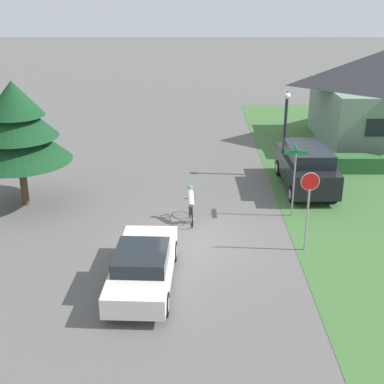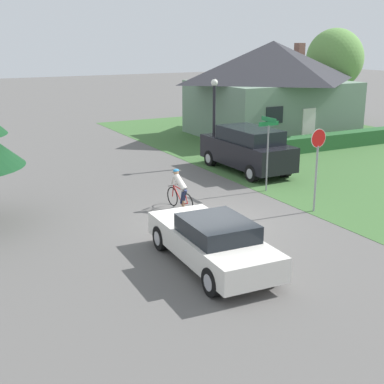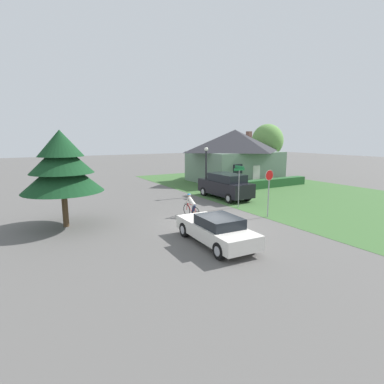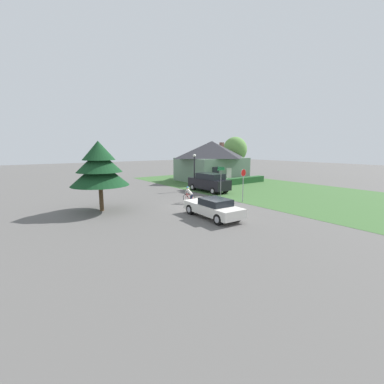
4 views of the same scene
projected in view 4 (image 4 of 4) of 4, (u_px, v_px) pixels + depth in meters
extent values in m
plane|color=#5B5956|center=(204.00, 206.00, 20.66)|extent=(140.00, 140.00, 0.00)
cube|color=#3D6633|center=(257.00, 187.00, 30.54)|extent=(16.00, 36.00, 0.01)
cube|color=slate|center=(212.00, 169.00, 37.06)|extent=(8.66, 7.08, 3.24)
pyramid|color=#2D2D33|center=(212.00, 149.00, 36.58)|extent=(9.35, 7.65, 2.36)
cube|color=silver|center=(229.00, 175.00, 34.38)|extent=(0.90, 0.07, 2.00)
cube|color=black|center=(216.00, 171.00, 32.82)|extent=(1.10, 0.07, 0.90)
cube|color=brown|center=(222.00, 145.00, 38.55)|extent=(0.50, 0.50, 0.80)
cube|color=#285B2D|center=(232.00, 182.00, 32.63)|extent=(11.51, 0.90, 0.81)
cube|color=silver|center=(213.00, 209.00, 17.26)|extent=(1.96, 4.66, 0.62)
cube|color=black|center=(216.00, 202.00, 16.92)|extent=(1.63, 1.98, 0.44)
cylinder|color=black|center=(190.00, 209.00, 18.16)|extent=(0.31, 0.71, 0.70)
cylinder|color=#ADADB2|center=(190.00, 209.00, 18.16)|extent=(0.31, 0.42, 0.40)
cylinder|color=black|center=(208.00, 207.00, 19.00)|extent=(0.31, 0.71, 0.70)
cylinder|color=#ADADB2|center=(208.00, 207.00, 19.00)|extent=(0.31, 0.42, 0.40)
cylinder|color=black|center=(219.00, 220.00, 15.60)|extent=(0.31, 0.71, 0.70)
cylinder|color=#ADADB2|center=(219.00, 220.00, 15.60)|extent=(0.31, 0.42, 0.40)
cylinder|color=black|center=(237.00, 216.00, 16.44)|extent=(0.31, 0.71, 0.70)
cylinder|color=#ADADB2|center=(237.00, 216.00, 16.44)|extent=(0.31, 0.42, 0.40)
torus|color=black|center=(193.00, 200.00, 21.49)|extent=(0.10, 0.70, 0.70)
torus|color=black|center=(186.00, 198.00, 22.23)|extent=(0.10, 0.70, 0.70)
cylinder|color=#B21E1E|center=(191.00, 198.00, 21.65)|extent=(0.05, 0.18, 0.51)
cylinder|color=#B21E1E|center=(188.00, 197.00, 21.92)|extent=(0.09, 0.62, 0.57)
cylinder|color=#B21E1E|center=(189.00, 194.00, 21.83)|extent=(0.10, 0.74, 0.08)
cylinder|color=#B21E1E|center=(192.00, 200.00, 21.62)|extent=(0.06, 0.33, 0.15)
cylinder|color=#B21E1E|center=(193.00, 198.00, 21.52)|extent=(0.05, 0.21, 0.40)
cylinder|color=#B21E1E|center=(186.00, 196.00, 22.16)|extent=(0.05, 0.12, 0.44)
cylinder|color=black|center=(186.00, 194.00, 22.10)|extent=(0.44, 0.06, 0.02)
ellipsoid|color=black|center=(192.00, 195.00, 21.55)|extent=(0.10, 0.21, 0.05)
cylinder|color=#262D4C|center=(192.00, 197.00, 21.57)|extent=(0.13, 0.25, 0.42)
cylinder|color=#262D4C|center=(191.00, 197.00, 21.71)|extent=(0.13, 0.25, 0.57)
cylinder|color=tan|center=(191.00, 201.00, 21.68)|extent=(0.08, 0.08, 0.30)
cylinder|color=tan|center=(191.00, 201.00, 21.85)|extent=(0.17, 0.08, 0.21)
cylinder|color=silver|center=(190.00, 192.00, 21.72)|extent=(0.28, 0.69, 0.55)
cylinder|color=silver|center=(188.00, 192.00, 21.89)|extent=(0.09, 0.25, 0.35)
cylinder|color=silver|center=(186.00, 191.00, 22.11)|extent=(0.09, 0.25, 0.35)
sphere|color=tan|center=(188.00, 188.00, 21.87)|extent=(0.19, 0.19, 0.19)
ellipsoid|color=#267FBF|center=(188.00, 187.00, 21.86)|extent=(0.22, 0.18, 0.12)
cube|color=black|center=(209.00, 184.00, 27.57)|extent=(2.04, 4.95, 1.05)
cube|color=black|center=(210.00, 176.00, 27.26)|extent=(1.76, 3.01, 0.59)
cylinder|color=black|center=(193.00, 187.00, 28.45)|extent=(0.30, 0.73, 0.72)
cylinder|color=#ADADB2|center=(193.00, 187.00, 28.45)|extent=(0.31, 0.43, 0.42)
cylinder|color=black|center=(205.00, 186.00, 29.47)|extent=(0.30, 0.73, 0.72)
cylinder|color=#ADADB2|center=(205.00, 186.00, 29.47)|extent=(0.31, 0.43, 0.42)
cylinder|color=black|center=(213.00, 191.00, 25.83)|extent=(0.30, 0.73, 0.72)
cylinder|color=#ADADB2|center=(213.00, 191.00, 25.83)|extent=(0.31, 0.43, 0.42)
cylinder|color=black|center=(225.00, 189.00, 26.86)|extent=(0.30, 0.73, 0.72)
cylinder|color=#ADADB2|center=(225.00, 189.00, 26.86)|extent=(0.31, 0.43, 0.42)
cylinder|color=gray|center=(243.00, 189.00, 22.12)|extent=(0.07, 0.07, 2.29)
cylinder|color=red|center=(243.00, 173.00, 21.88)|extent=(0.60, 0.06, 0.60)
cylinder|color=silver|center=(243.00, 173.00, 21.88)|extent=(0.64, 0.05, 0.64)
cylinder|color=black|center=(194.00, 174.00, 28.21)|extent=(0.14, 0.14, 3.69)
sphere|color=white|center=(194.00, 155.00, 27.87)|extent=(0.31, 0.31, 0.31)
cone|color=black|center=(194.00, 154.00, 27.84)|extent=(0.19, 0.19, 0.12)
cylinder|color=gray|center=(221.00, 184.00, 24.39)|extent=(0.06, 0.06, 2.58)
cube|color=#197238|center=(221.00, 169.00, 24.16)|extent=(0.90, 0.03, 0.16)
cube|color=#197238|center=(221.00, 168.00, 24.13)|extent=(0.03, 0.90, 0.16)
cylinder|color=#4C3823|center=(101.00, 198.00, 19.01)|extent=(0.30, 0.30, 1.93)
cone|color=#143D1E|center=(100.00, 173.00, 18.69)|extent=(4.16, 4.16, 1.80)
cone|color=#143D1E|center=(99.00, 161.00, 18.54)|extent=(3.25, 3.25, 1.59)
cone|color=#143D1E|center=(98.00, 150.00, 18.41)|extent=(2.33, 2.33, 1.37)
cylinder|color=#4C3823|center=(234.00, 168.00, 42.38)|extent=(0.30, 0.30, 2.74)
ellipsoid|color=#609347|center=(235.00, 149.00, 41.87)|extent=(3.87, 3.87, 4.07)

